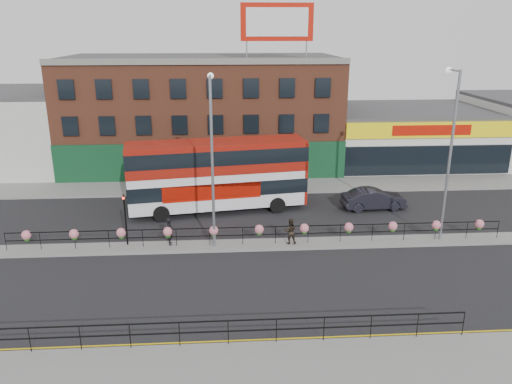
{
  "coord_description": "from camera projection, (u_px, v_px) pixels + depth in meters",
  "views": [
    {
      "loc": [
        -2.0,
        -27.9,
        12.59
      ],
      "look_at": [
        0.0,
        3.0,
        2.5
      ],
      "focal_mm": 35.0,
      "sensor_mm": 36.0,
      "label": 1
    }
  ],
  "objects": [
    {
      "name": "lamp_column_east",
      "position": [
        450.0,
        142.0,
        29.54
      ],
      "size": [
        0.37,
        1.82,
        10.35
      ],
      "color": "gray",
      "rests_on": "median"
    },
    {
      "name": "ground",
      "position": [
        259.0,
        246.0,
        30.5
      ],
      "size": [
        120.0,
        120.0,
        0.0
      ],
      "primitive_type": "plane",
      "color": "black",
      "rests_on": "ground"
    },
    {
      "name": "median",
      "position": [
        259.0,
        245.0,
        30.48
      ],
      "size": [
        60.0,
        1.6,
        0.15
      ],
      "primitive_type": "cube",
      "color": "slate",
      "rests_on": "ground"
    },
    {
      "name": "yellow_line_inner",
      "position": [
        275.0,
        339.0,
        21.29
      ],
      "size": [
        60.0,
        0.1,
        0.01
      ],
      "primitive_type": "cube",
      "color": "gold",
      "rests_on": "ground"
    },
    {
      "name": "car",
      "position": [
        374.0,
        199.0,
        36.61
      ],
      "size": [
        2.27,
        4.88,
        1.53
      ],
      "primitive_type": "imported",
      "rotation": [
        0.0,
        0.0,
        1.64
      ],
      "color": "black",
      "rests_on": "ground"
    },
    {
      "name": "lamp_column_west",
      "position": [
        212.0,
        148.0,
        28.52
      ],
      "size": [
        0.36,
        1.78,
        10.12
      ],
      "color": "gray",
      "rests_on": "median"
    },
    {
      "name": "supermarket",
      "position": [
        405.0,
        135.0,
        49.54
      ],
      "size": [
        15.0,
        12.25,
        5.3
      ],
      "color": "silver",
      "rests_on": "ground"
    },
    {
      "name": "brick_building",
      "position": [
        203.0,
        112.0,
        47.6
      ],
      "size": [
        25.0,
        12.21,
        10.3
      ],
      "color": "brown",
      "rests_on": "ground"
    },
    {
      "name": "billboard",
      "position": [
        277.0,
        22.0,
        40.79
      ],
      "size": [
        6.0,
        0.29,
        4.4
      ],
      "color": "#A71003",
      "rests_on": "brick_building"
    },
    {
      "name": "pedestrian_b",
      "position": [
        290.0,
        231.0,
        30.26
      ],
      "size": [
        0.81,
        0.64,
        1.61
      ],
      "primitive_type": "imported",
      "rotation": [
        0.0,
        0.0,
        3.12
      ],
      "color": "black",
      "rests_on": "median"
    },
    {
      "name": "double_decker_bus",
      "position": [
        218.0,
        169.0,
        35.58
      ],
      "size": [
        12.99,
        4.86,
        5.14
      ],
      "color": "silver",
      "rests_on": "ground"
    },
    {
      "name": "north_pavement",
      "position": [
        249.0,
        186.0,
        41.86
      ],
      "size": [
        60.0,
        4.0,
        0.15
      ],
      "primitive_type": "cube",
      "color": "slate",
      "rests_on": "ground"
    },
    {
      "name": "traffic_light_median",
      "position": [
        125.0,
        209.0,
        29.62
      ],
      "size": [
        0.15,
        0.28,
        3.65
      ],
      "color": "black",
      "rests_on": "median"
    },
    {
      "name": "median_railing",
      "position": [
        259.0,
        230.0,
        30.17
      ],
      "size": [
        30.04,
        0.56,
        1.23
      ],
      "color": "black",
      "rests_on": "median"
    },
    {
      "name": "pedestrian_a",
      "position": [
        170.0,
        231.0,
        30.14
      ],
      "size": [
        0.71,
        0.54,
        1.7
      ],
      "primitive_type": "imported",
      "rotation": [
        0.0,
        0.0,
        1.68
      ],
      "color": "black",
      "rests_on": "median"
    },
    {
      "name": "south_railing",
      "position": [
        228.0,
        327.0,
        20.5
      ],
      "size": [
        20.04,
        0.05,
        1.12
      ],
      "color": "black",
      "rests_on": "south_pavement"
    },
    {
      "name": "yellow_line_outer",
      "position": [
        276.0,
        342.0,
        21.12
      ],
      "size": [
        60.0,
        0.1,
        0.01
      ],
      "primitive_type": "cube",
      "color": "gold",
      "rests_on": "ground"
    },
    {
      "name": "south_pavement",
      "position": [
        281.0,
        373.0,
        19.09
      ],
      "size": [
        60.0,
        4.0,
        0.15
      ],
      "primitive_type": "cube",
      "color": "slate",
      "rests_on": "ground"
    }
  ]
}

